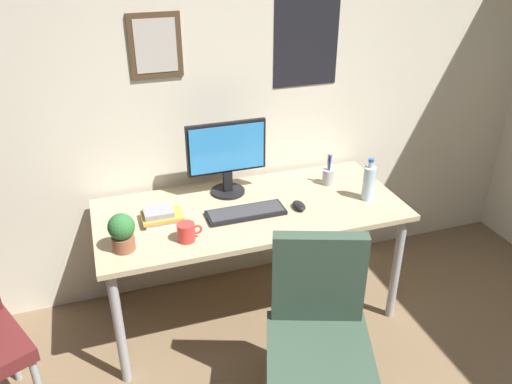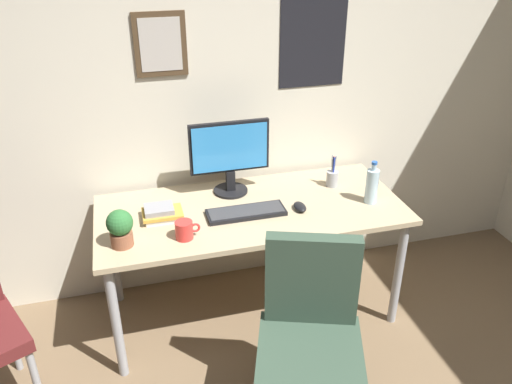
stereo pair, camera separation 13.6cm
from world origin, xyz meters
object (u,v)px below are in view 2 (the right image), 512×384
(monitor, at_px, (230,154))
(water_bottle, at_px, (372,185))
(coffee_mug_near, at_px, (185,230))
(keyboard, at_px, (246,212))
(office_chair, at_px, (310,332))
(computer_mouse, at_px, (300,207))
(book_stack_left, at_px, (162,213))
(potted_plant, at_px, (120,227))
(pen_cup, at_px, (332,178))

(monitor, relative_size, water_bottle, 1.82)
(monitor, bearing_deg, coffee_mug_near, -127.65)
(monitor, xyz_separation_m, keyboard, (0.02, -0.28, -0.23))
(office_chair, xyz_separation_m, computer_mouse, (0.20, 0.72, 0.22))
(monitor, distance_m, computer_mouse, 0.50)
(monitor, bearing_deg, book_stack_left, -153.68)
(potted_plant, distance_m, book_stack_left, 0.31)
(computer_mouse, xyz_separation_m, water_bottle, (0.42, -0.02, 0.09))
(water_bottle, height_order, potted_plant, water_bottle)
(keyboard, distance_m, pen_cup, 0.62)
(coffee_mug_near, relative_size, potted_plant, 0.66)
(office_chair, distance_m, potted_plant, 1.03)
(coffee_mug_near, xyz_separation_m, potted_plant, (-0.31, 0.02, 0.06))
(computer_mouse, height_order, potted_plant, potted_plant)
(computer_mouse, xyz_separation_m, pen_cup, (0.28, 0.22, 0.04))
(computer_mouse, xyz_separation_m, book_stack_left, (-0.75, 0.10, 0.02))
(coffee_mug_near, bearing_deg, monitor, 52.35)
(monitor, height_order, coffee_mug_near, monitor)
(water_bottle, relative_size, book_stack_left, 1.18)
(potted_plant, height_order, book_stack_left, potted_plant)
(office_chair, height_order, pen_cup, office_chair)
(computer_mouse, relative_size, water_bottle, 0.44)
(computer_mouse, height_order, coffee_mug_near, coffee_mug_near)
(potted_plant, relative_size, book_stack_left, 0.92)
(keyboard, relative_size, water_bottle, 1.70)
(coffee_mug_near, xyz_separation_m, pen_cup, (0.94, 0.34, 0.01))
(water_bottle, bearing_deg, pen_cup, 118.33)
(office_chair, distance_m, coffee_mug_near, 0.79)
(computer_mouse, relative_size, coffee_mug_near, 0.86)
(keyboard, distance_m, coffee_mug_near, 0.39)
(book_stack_left, bearing_deg, office_chair, -55.91)
(water_bottle, xyz_separation_m, coffee_mug_near, (-1.07, -0.10, -0.06))
(keyboard, distance_m, potted_plant, 0.68)
(computer_mouse, bearing_deg, coffee_mug_near, -169.64)
(monitor, distance_m, book_stack_left, 0.52)
(water_bottle, distance_m, coffee_mug_near, 1.08)
(water_bottle, bearing_deg, office_chair, -131.35)
(computer_mouse, bearing_deg, monitor, 136.06)
(office_chair, bearing_deg, monitor, 97.12)
(office_chair, height_order, computer_mouse, office_chair)
(keyboard, xyz_separation_m, computer_mouse, (0.30, -0.03, 0.01))
(monitor, height_order, pen_cup, monitor)
(office_chair, distance_m, keyboard, 0.78)
(office_chair, relative_size, book_stack_left, 4.46)
(office_chair, height_order, keyboard, office_chair)
(potted_plant, bearing_deg, computer_mouse, 6.12)
(coffee_mug_near, bearing_deg, water_bottle, 5.23)
(water_bottle, bearing_deg, computer_mouse, 176.97)
(coffee_mug_near, bearing_deg, computer_mouse, 10.36)
(computer_mouse, xyz_separation_m, coffee_mug_near, (-0.66, -0.12, 0.03))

